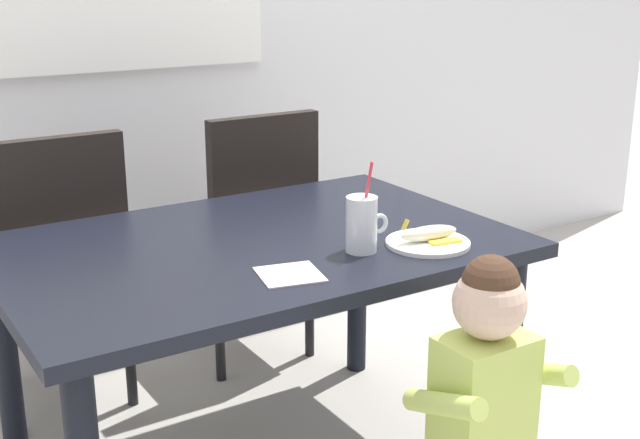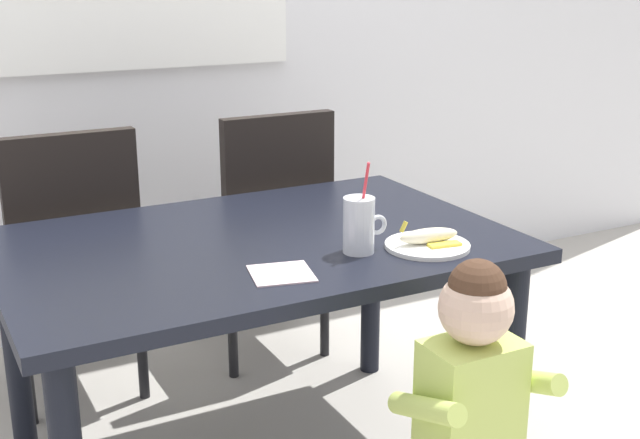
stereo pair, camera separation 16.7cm
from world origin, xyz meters
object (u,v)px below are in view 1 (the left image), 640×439
Objects in this scene: dining_chair_right at (250,223)px; milk_cup at (362,227)px; peeled_banana at (430,234)px; paper_napkin at (290,274)px; dining_table at (255,273)px; snack_plate at (428,243)px; dining_chair_left at (55,257)px; toddler_standing at (485,382)px.

dining_chair_right is 3.83× the size of milk_cup.
milk_cup is at bearing 163.78° from peeled_banana.
peeled_banana is at bearing -16.22° from milk_cup.
dining_table is at bearing 79.44° from paper_napkin.
dining_chair_right reaches higher than paper_napkin.
dining_table is 5.57× the size of milk_cup.
dining_chair_right reaches higher than peeled_banana.
snack_plate is at bearing -36.72° from dining_table.
dining_chair_left is 1.00× the size of dining_chair_right.
dining_table is 0.73m from toddler_standing.
milk_cup is (-0.04, 0.45, 0.26)m from toddler_standing.
snack_plate is at bearing 128.29° from dining_chair_left.
dining_chair_right reaches higher than toddler_standing.
toddler_standing is at bearing -110.68° from peeled_banana.
dining_chair_right is 1.15× the size of toddler_standing.
dining_chair_left is at bearing 122.54° from milk_cup.
paper_napkin is (-0.29, 0.40, 0.20)m from toddler_standing.
dining_chair_right is at bearing 85.91° from toddler_standing.
dining_chair_left is 1.49m from toddler_standing.
paper_napkin is at bearing 179.92° from peeled_banana.
snack_plate reaches higher than dining_table.
dining_chair_left is 5.49× the size of peeled_banana.
dining_chair_left is 4.17× the size of snack_plate.
dining_chair_left is 3.83× the size of milk_cup.
dining_chair_right is 1.05m from paper_napkin.
snack_plate is at bearing -0.17° from paper_napkin.
peeled_banana is at bearing 128.55° from dining_chair_left.
milk_cup is at bearing 81.47° from dining_chair_right.
snack_plate is 1.32× the size of peeled_banana.
peeled_banana is (0.77, -0.96, 0.21)m from dining_chair_left.
snack_plate is 1.53× the size of paper_napkin.
dining_table is at bearing 119.19° from dining_chair_left.
milk_cup is 1.09× the size of snack_plate.
paper_napkin is at bearing -100.56° from dining_table.
snack_plate is (0.76, -0.96, 0.19)m from dining_chair_left.
milk_cup reaches higher than toddler_standing.
paper_napkin is at bearing 126.49° from toddler_standing.
toddler_standing is 0.53m from paper_napkin.
milk_cup reaches higher than paper_napkin.
paper_napkin is (-0.25, -0.05, -0.06)m from milk_cup.
dining_chair_left is 1.03m from paper_napkin.
dining_chair_left is 1.24m from snack_plate.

